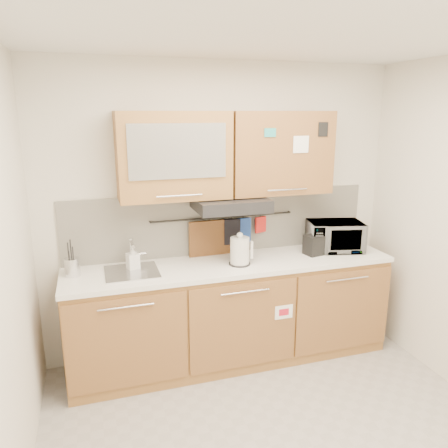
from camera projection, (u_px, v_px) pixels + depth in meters
ceiling at (307, 25)px, 2.22m from camera, size 3.20×3.20×0.00m
wall_back at (222, 212)px, 3.93m from camera, size 3.20×0.00×3.20m
base_cabinet at (232, 317)px, 3.87m from camera, size 2.80×0.64×0.88m
countertop at (232, 265)px, 3.75m from camera, size 2.82×0.62×0.04m
backsplash at (222, 223)px, 3.95m from camera, size 2.80×0.02×0.56m
upper_cabinets at (227, 154)px, 3.64m from camera, size 1.82×0.37×0.70m
range_hood at (230, 204)px, 3.67m from camera, size 0.60×0.46×0.10m
sink at (132, 272)px, 3.51m from camera, size 0.42×0.40×0.26m
utensil_rail at (223, 217)px, 3.90m from camera, size 1.30×0.02×0.02m
utensil_crock at (72, 267)px, 3.42m from camera, size 0.12×0.12×0.29m
kettle at (240, 252)px, 3.67m from camera, size 0.21×0.20×0.28m
toaster at (318, 244)px, 3.95m from camera, size 0.26×0.18×0.18m
microwave at (335, 236)px, 4.05m from camera, size 0.55×0.43×0.27m
soap_bottle at (133, 258)px, 3.55m from camera, size 0.11×0.11×0.20m
cutting_board at (210, 246)px, 3.91m from camera, size 0.38×0.04×0.47m
oven_mitt at (243, 230)px, 3.97m from camera, size 0.14×0.04×0.22m
dark_pouch at (232, 232)px, 3.94m from camera, size 0.15×0.06×0.23m
pot_holder at (261, 225)px, 4.01m from camera, size 0.12×0.06×0.15m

